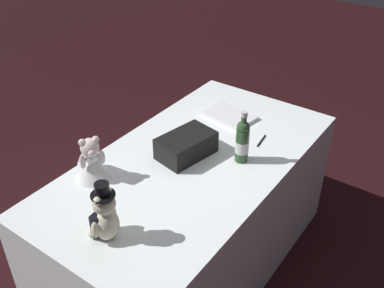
{
  "coord_description": "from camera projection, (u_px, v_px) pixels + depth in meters",
  "views": [
    {
      "loc": [
        -1.52,
        -1.09,
        2.1
      ],
      "look_at": [
        0.0,
        0.0,
        0.86
      ],
      "focal_mm": 41.64,
      "sensor_mm": 36.0,
      "label": 1
    }
  ],
  "objects": [
    {
      "name": "ground_plane",
      "position": [
        192.0,
        262.0,
        2.71
      ],
      "size": [
        12.0,
        12.0,
        0.0
      ],
      "primitive_type": "plane",
      "color": "black"
    },
    {
      "name": "guestbook",
      "position": [
        230.0,
        116.0,
        2.65
      ],
      "size": [
        0.24,
        0.31,
        0.02
      ],
      "primitive_type": "cube",
      "rotation": [
        0.0,
        0.0,
        -0.15
      ],
      "color": "white",
      "rests_on": "reception_table"
    },
    {
      "name": "gift_case_black",
      "position": [
        186.0,
        145.0,
        2.3
      ],
      "size": [
        0.32,
        0.23,
        0.12
      ],
      "color": "black",
      "rests_on": "reception_table"
    },
    {
      "name": "champagne_bottle",
      "position": [
        242.0,
        141.0,
        2.23
      ],
      "size": [
        0.07,
        0.07,
        0.29
      ],
      "color": "#2B4C2A",
      "rests_on": "reception_table"
    },
    {
      "name": "teddy_bear_bride",
      "position": [
        91.0,
        159.0,
        2.13
      ],
      "size": [
        0.2,
        0.22,
        0.23
      ],
      "color": "white",
      "rests_on": "reception_table"
    },
    {
      "name": "teddy_bear_groom",
      "position": [
        104.0,
        216.0,
        1.78
      ],
      "size": [
        0.14,
        0.13,
        0.28
      ],
      "color": "beige",
      "rests_on": "reception_table"
    },
    {
      "name": "reception_table",
      "position": [
        192.0,
        215.0,
        2.5
      ],
      "size": [
        1.71,
        0.89,
        0.76
      ],
      "primitive_type": "cube",
      "color": "white",
      "rests_on": "ground_plane"
    },
    {
      "name": "signing_pen",
      "position": [
        262.0,
        140.0,
        2.44
      ],
      "size": [
        0.13,
        0.03,
        0.01
      ],
      "color": "black",
      "rests_on": "reception_table"
    }
  ]
}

